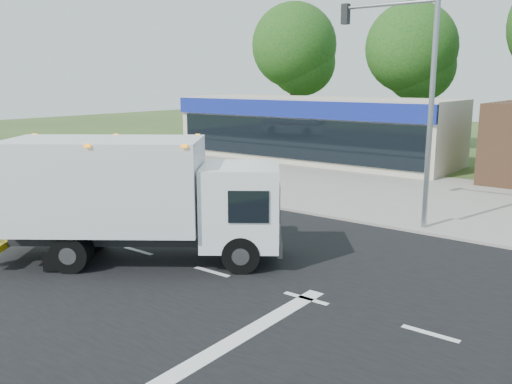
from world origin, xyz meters
TOP-DOWN VIEW (x-y plane):
  - ground at (0.00, 0.00)m, footprint 120.00×120.00m
  - road_asphalt at (0.00, 0.00)m, footprint 60.00×14.00m
  - sidewalk at (0.00, 8.20)m, footprint 60.00×2.40m
  - parking_apron at (0.00, 14.00)m, footprint 60.00×9.00m
  - lane_markings at (1.35, -1.35)m, footprint 55.20×7.00m
  - ems_box_truck at (-2.35, -0.52)m, footprint 7.85×6.66m
  - retail_strip_mall at (-9.00, 19.93)m, footprint 18.00×6.20m
  - traffic_signal_pole at (2.35, 7.60)m, footprint 3.51×0.25m
  - background_trees at (-0.85, 28.16)m, footprint 36.77×7.39m

SIDE VIEW (x-z plane):
  - ground at x=0.00m, z-range 0.00..0.00m
  - road_asphalt at x=0.00m, z-range -0.01..0.01m
  - parking_apron at x=0.00m, z-range 0.00..0.02m
  - lane_markings at x=1.35m, z-range 0.01..0.02m
  - sidewalk at x=0.00m, z-range 0.00..0.12m
  - retail_strip_mall at x=-9.00m, z-range 0.01..4.01m
  - ems_box_truck at x=-2.35m, z-range 0.27..3.79m
  - traffic_signal_pole at x=2.35m, z-range 0.92..8.92m
  - background_trees at x=-0.85m, z-range 1.33..13.43m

